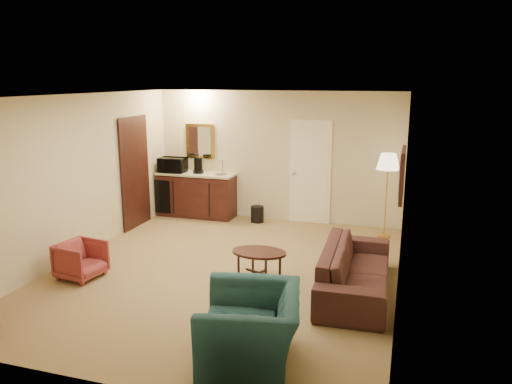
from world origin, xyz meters
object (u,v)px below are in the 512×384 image
rose_chair_near (81,258)px  microwave (173,163)px  floor_lamp (386,196)px  coffee_maker (198,165)px  wetbar_cabinet (197,195)px  sofa (356,262)px  coffee_table (259,266)px  teal_armchair (251,316)px  waste_bin (257,214)px

rose_chair_near → microwave: size_ratio=1.08×
floor_lamp → coffee_maker: floor_lamp is taller
wetbar_cabinet → sofa: (3.60, -2.90, -0.03)m
sofa → coffee_table: bearing=89.2°
teal_armchair → sofa: bearing=145.4°
rose_chair_near → floor_lamp: floor_lamp is taller
sofa → microwave: bearing=53.4°
sofa → coffee_table: 1.37m
waste_bin → coffee_maker: coffee_maker is taller
sofa → rose_chair_near: 3.91m
floor_lamp → microwave: (-4.35, 0.26, 0.33)m
sofa → teal_armchair: 2.19m
sofa → waste_bin: size_ratio=6.77×
rose_chair_near → floor_lamp: (4.10, 3.25, 0.48)m
coffee_maker → wetbar_cabinet: bearing=-174.1°
sofa → coffee_maker: size_ratio=6.81×
sofa → coffee_maker: (-3.54, 2.88, 0.65)m
wetbar_cabinet → teal_armchair: (2.76, -4.92, 0.03)m
floor_lamp → wetbar_cabinet: bearing=175.2°
teal_armchair → coffee_table: bearing=-177.8°
teal_armchair → floor_lamp: bearing=154.5°
wetbar_cabinet → waste_bin: bearing=-3.0°
wetbar_cabinet → sofa: bearing=-38.8°
teal_armchair → microwave: bearing=-158.3°
coffee_table → floor_lamp: (1.60, 2.60, 0.55)m
floor_lamp → microwave: bearing=176.5°
sofa → microwave: size_ratio=4.01×
wetbar_cabinet → waste_bin: 1.38m
teal_armchair → coffee_table: size_ratio=1.44×
waste_bin → coffee_maker: size_ratio=1.01×
rose_chair_near → teal_armchair: bearing=-106.1°
microwave → waste_bin: bearing=-3.0°
teal_armchair → coffee_table: 2.08m
coffee_table → waste_bin: (-0.90, 2.85, -0.06)m
coffee_table → microwave: size_ratio=1.42×
rose_chair_near → coffee_maker: size_ratio=1.83×
teal_armchair → waste_bin: (-1.41, 4.85, -0.33)m
rose_chair_near → coffee_table: bearing=-67.4°
coffee_table → coffee_maker: size_ratio=2.41×
waste_bin → coffee_maker: (-1.29, 0.06, 0.92)m
floor_lamp → waste_bin: 2.59m
teal_armchair → waste_bin: teal_armchair is taller
sofa → teal_armchair: bearing=155.7°
waste_bin → floor_lamp: bearing=-5.7°
rose_chair_near → floor_lamp: 5.25m
sofa → waste_bin: bearing=36.7°
sofa → rose_chair_near: bearing=98.0°
coffee_table → wetbar_cabinet: bearing=127.6°
waste_bin → microwave: microwave is taller
coffee_table → waste_bin: coffee_table is taller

